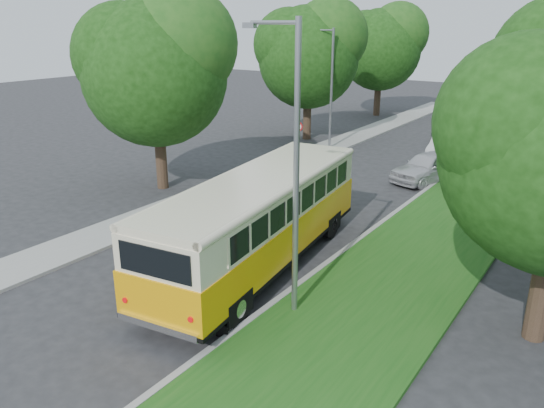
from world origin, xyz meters
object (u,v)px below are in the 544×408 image
Objects in this scene: lamppost_near at (293,164)px; vintage_bus at (260,223)px; car_white at (443,146)px; car_blue at (458,139)px; car_grey at (458,129)px; lamppost_far at (330,85)px; car_silver at (428,167)px.

vintage_bus is (-2.46, 1.89, -2.76)m from lamppost_near.
vintage_bus is at bearing -97.18° from car_white.
lamppost_near is 23.96m from car_blue.
lamppost_far is at bearing -114.39° from car_grey.
car_blue is (0.16, 2.73, -0.02)m from car_white.
car_grey is at bearing 83.82° from vintage_bus.
car_white is (0.24, 18.95, -0.97)m from vintage_bus.
car_silver is at bearing -84.13° from car_blue.
lamppost_far reaches higher than car_grey.
vintage_bus is 13.25m from car_silver.
lamppost_far is at bearing 115.71° from lamppost_near.
lamppost_far is (-8.91, 18.50, -0.25)m from lamppost_near.
vintage_bus is 2.55× the size of car_blue.
lamppost_far is at bearing 103.95° from vintage_bus.
vintage_bus reaches higher than car_blue.
vintage_bus is 2.81× the size of car_white.
lamppost_far is at bearing -143.31° from car_blue.
car_blue is 3.14m from car_grey.
lamppost_near is 2.08× the size of car_white.
lamppost_near is 1.77× the size of car_silver.
car_white is at bearing 117.67° from car_silver.
lamppost_near reaches higher than lamppost_far.
car_blue is (6.85, 5.07, -3.50)m from lamppost_far.
car_white is at bearing 82.02° from vintage_bus.
lamppost_near is 4.15m from vintage_bus.
car_silver reaches higher than car_blue.
lamppost_far is 17.99m from vintage_bus.
lamppost_near is at bearing -44.82° from vintage_bus.
car_white is (-2.22, 20.84, -3.73)m from lamppost_near.
car_grey is at bearing 106.12° from car_blue.
car_silver is 5.87m from car_white.
lamppost_near is at bearing -64.29° from lamppost_far.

